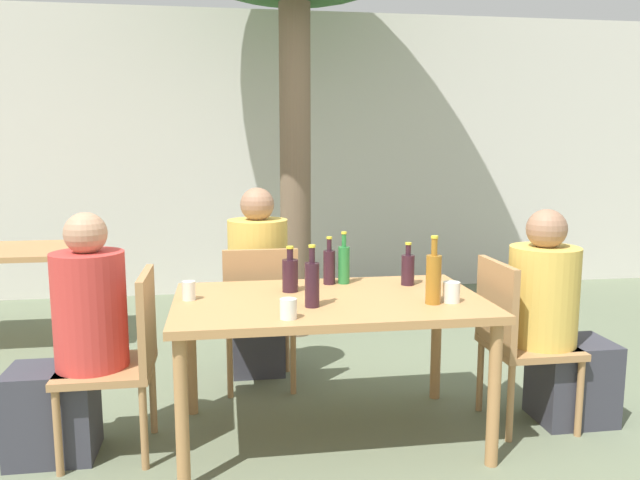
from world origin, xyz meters
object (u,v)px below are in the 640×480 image
(wine_bottle_1, at_px, (408,269))
(amber_bottle_2, at_px, (433,277))
(green_bottle_0, at_px, (344,264))
(person_seated_2, at_px, (258,292))
(drinking_glass_0, at_px, (451,292))
(person_seated_1, at_px, (556,328))
(drinking_glass_1, at_px, (189,291))
(dining_table_front, at_px, (329,313))
(drinking_glass_2, at_px, (288,309))
(person_seated_0, at_px, (73,350))
(wine_bottle_3, at_px, (329,266))
(patio_chair_1, at_px, (515,334))
(patio_chair_2, at_px, (260,310))
(wine_bottle_4, at_px, (290,274))
(wine_bottle_5, at_px, (312,283))
(dining_table_back, at_px, (5,262))
(patio_chair_0, at_px, (124,353))

(wine_bottle_1, xyz_separation_m, amber_bottle_2, (0.00, -0.41, 0.04))
(green_bottle_0, bearing_deg, amber_bottle_2, -55.71)
(person_seated_2, relative_size, drinking_glass_0, 12.34)
(person_seated_1, distance_m, drinking_glass_1, 1.95)
(dining_table_front, bearing_deg, drinking_glass_2, -125.23)
(amber_bottle_2, distance_m, drinking_glass_0, 0.13)
(person_seated_0, bearing_deg, wine_bottle_3, 103.75)
(patio_chair_1, xyz_separation_m, patio_chair_2, (-1.31, 0.69, 0.00))
(person_seated_1, xyz_separation_m, wine_bottle_1, (-0.76, 0.23, 0.30))
(patio_chair_2, bearing_deg, patio_chair_1, 152.11)
(wine_bottle_3, bearing_deg, wine_bottle_4, -148.12)
(person_seated_2, xyz_separation_m, drinking_glass_1, (-0.38, -0.85, 0.22))
(wine_bottle_5, bearing_deg, person_seated_2, 100.59)
(dining_table_back, relative_size, patio_chair_1, 1.35)
(patio_chair_2, height_order, drinking_glass_2, patio_chair_2)
(patio_chair_1, height_order, patio_chair_2, same)
(drinking_glass_0, bearing_deg, patio_chair_0, 173.89)
(person_seated_1, relative_size, wine_bottle_4, 4.86)
(dining_table_front, relative_size, wine_bottle_4, 6.41)
(amber_bottle_2, height_order, wine_bottle_5, amber_bottle_2)
(wine_bottle_1, xyz_separation_m, drinking_glass_0, (0.10, -0.40, -0.04))
(person_seated_1, xyz_separation_m, drinking_glass_2, (-1.48, -0.34, 0.26))
(wine_bottle_5, xyz_separation_m, drinking_glass_2, (-0.13, -0.19, -0.07))
(patio_chair_1, distance_m, person_seated_2, 1.61)
(wine_bottle_3, bearing_deg, dining_table_front, -99.69)
(dining_table_back, height_order, drinking_glass_0, drinking_glass_0)
(person_seated_0, relative_size, person_seated_2, 0.96)
(green_bottle_0, relative_size, drinking_glass_1, 3.07)
(amber_bottle_2, bearing_deg, person_seated_1, 13.64)
(green_bottle_0, height_order, drinking_glass_1, green_bottle_0)
(wine_bottle_1, xyz_separation_m, wine_bottle_3, (-0.42, 0.09, 0.01))
(wine_bottle_3, height_order, drinking_glass_1, wine_bottle_3)
(wine_bottle_5, bearing_deg, drinking_glass_0, -1.34)
(patio_chair_0, bearing_deg, wine_bottle_1, 98.81)
(wine_bottle_5, bearing_deg, patio_chair_2, 103.34)
(wine_bottle_4, relative_size, wine_bottle_5, 0.81)
(patio_chair_2, distance_m, drinking_glass_2, 1.07)
(amber_bottle_2, distance_m, wine_bottle_4, 0.75)
(patio_chair_2, bearing_deg, person_seated_1, 155.80)
(wine_bottle_3, distance_m, wine_bottle_4, 0.27)
(dining_table_front, height_order, drinking_glass_2, drinking_glass_2)
(drinking_glass_0, bearing_deg, drinking_glass_1, 169.33)
(wine_bottle_1, bearing_deg, green_bottle_0, 165.37)
(dining_table_back, distance_m, person_seated_0, 2.06)
(person_seated_0, relative_size, drinking_glass_0, 11.86)
(patio_chair_0, bearing_deg, drinking_glass_0, 83.89)
(drinking_glass_2, bearing_deg, dining_table_back, 130.87)
(person_seated_1, height_order, wine_bottle_3, person_seated_1)
(green_bottle_0, bearing_deg, dining_table_back, 146.04)
(patio_chair_0, bearing_deg, drinking_glass_2, 65.98)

